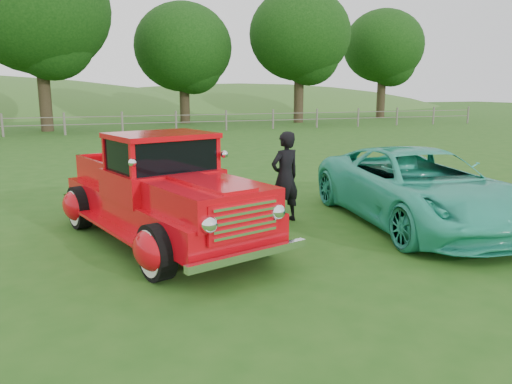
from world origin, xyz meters
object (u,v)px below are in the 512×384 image
object	(u,v)px
tree_mid_east	(300,35)
teal_sedan	(418,187)
tree_far_east	(384,46)
man	(285,177)
tree_near_west	(37,9)
tree_near_east	(183,48)
red_pickup	(161,194)

from	to	relation	value
tree_mid_east	teal_sedan	xyz separation A→B (m)	(-9.64, -26.29, -5.48)
tree_far_east	man	distance (m)	35.50
tree_near_west	tree_near_east	distance (m)	9.97
tree_near_west	tree_mid_east	distance (m)	17.13
tree_near_east	tree_far_east	xyz separation A→B (m)	(17.00, 1.00, 0.61)
tree_near_east	tree_mid_east	xyz separation A→B (m)	(8.00, -2.00, 0.93)
tree_mid_east	red_pickup	size ratio (longest dim) A/B	1.79
red_pickup	tree_far_east	bearing A→B (deg)	34.11
tree_far_east	teal_sedan	distance (m)	35.10
tree_near_west	teal_sedan	xyz separation A→B (m)	(7.36, -24.29, -6.11)
red_pickup	teal_sedan	distance (m)	4.63
tree_near_east	teal_sedan	world-z (taller)	tree_near_east
tree_far_east	teal_sedan	xyz separation A→B (m)	(-18.64, -29.29, -5.17)
red_pickup	man	bearing A→B (deg)	-5.74
tree_near_east	tree_mid_east	bearing A→B (deg)	-14.04
tree_near_east	teal_sedan	xyz separation A→B (m)	(-1.64, -28.29, -4.56)
tree_near_west	tree_near_east	world-z (taller)	tree_near_west
tree_near_west	tree_far_east	xyz separation A→B (m)	(26.00, 5.00, -0.94)
tree_far_east	man	xyz separation A→B (m)	(-20.86, -28.28, -5.01)
tree_mid_east	teal_sedan	world-z (taller)	tree_mid_east
tree_near_east	red_pickup	xyz separation A→B (m)	(-6.23, -27.76, -4.45)
tree_mid_east	man	distance (m)	28.43
red_pickup	man	xyz separation A→B (m)	(2.37, 0.47, 0.05)
tree_mid_east	tree_near_east	bearing A→B (deg)	165.96
tree_near_east	teal_sedan	size ratio (longest dim) A/B	1.67
tree_near_west	tree_near_east	bearing A→B (deg)	23.96
red_pickup	man	world-z (taller)	red_pickup
tree_near_east	tree_far_east	size ratio (longest dim) A/B	0.94
teal_sedan	red_pickup	bearing A→B (deg)	179.94
tree_near_west	tree_far_east	distance (m)	26.49
tree_near_west	teal_sedan	world-z (taller)	tree_near_west
red_pickup	tree_mid_east	bearing A→B (deg)	44.12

